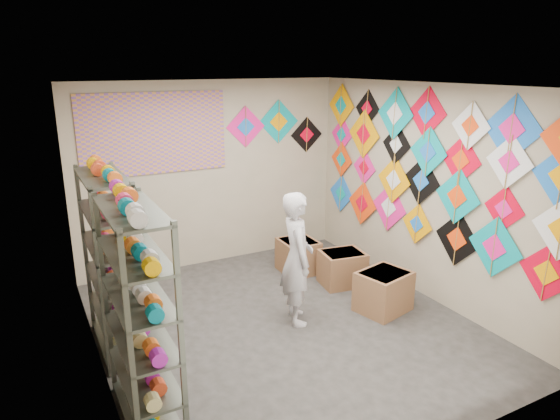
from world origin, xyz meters
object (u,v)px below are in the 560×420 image
carton_a (383,291)px  carton_b (342,268)px  shopkeeper (297,258)px  shelf_rack_back (111,263)px  shelf_rack_front (140,319)px  carton_c (298,256)px

carton_a → carton_b: 0.86m
carton_b → shopkeeper: bearing=-142.4°
shelf_rack_back → carton_a: shelf_rack_back is taller
shelf_rack_front → carton_c: (2.70, 2.13, -0.71)m
shelf_rack_front → shopkeeper: shelf_rack_front is taller
carton_b → carton_c: bearing=124.2°
shelf_rack_back → shopkeeper: size_ratio=1.22×
shelf_rack_back → carton_a: size_ratio=3.19×
shelf_rack_front → carton_b: shelf_rack_front is taller
carton_b → carton_c: (-0.31, 0.66, 0.01)m
carton_c → carton_a: bearing=-76.8°
shopkeeper → carton_c: bearing=-14.3°
carton_c → carton_b: bearing=-63.5°
carton_b → carton_c: size_ratio=1.04×
shelf_rack_front → carton_a: 3.16m
shelf_rack_front → carton_c: 3.51m
carton_a → carton_c: size_ratio=1.10×
shelf_rack_front → shopkeeper: 2.17m
carton_a → carton_b: bearing=77.1°
shelf_rack_back → carton_a: bearing=-12.8°
shelf_rack_back → carton_b: 3.10m
carton_b → carton_c: 0.73m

